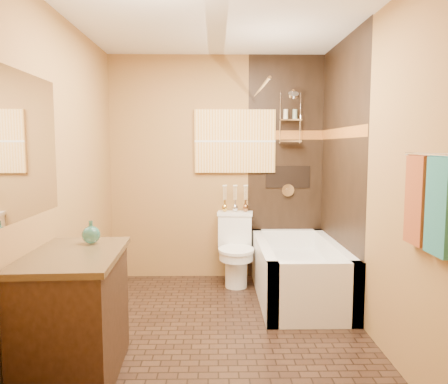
{
  "coord_description": "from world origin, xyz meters",
  "views": [
    {
      "loc": [
        -0.01,
        -3.42,
        1.5
      ],
      "look_at": [
        0.06,
        0.4,
        1.09
      ],
      "focal_mm": 35.0,
      "sensor_mm": 36.0,
      "label": 1
    }
  ],
  "objects_px": {
    "sunset_painting": "(235,141)",
    "bathtub": "(299,276)",
    "vanity": "(75,315)",
    "toilet": "(236,249)"
  },
  "relations": [
    {
      "from": "sunset_painting",
      "to": "bathtub",
      "type": "bearing_deg",
      "value": -50.39
    },
    {
      "from": "vanity",
      "to": "toilet",
      "type": "bearing_deg",
      "value": 57.08
    },
    {
      "from": "toilet",
      "to": "vanity",
      "type": "height_order",
      "value": "vanity"
    },
    {
      "from": "toilet",
      "to": "vanity",
      "type": "bearing_deg",
      "value": -115.04
    },
    {
      "from": "sunset_painting",
      "to": "vanity",
      "type": "bearing_deg",
      "value": -117.35
    },
    {
      "from": "sunset_painting",
      "to": "bathtub",
      "type": "xyz_separation_m",
      "value": [
        0.6,
        -0.73,
        -1.33
      ]
    },
    {
      "from": "bathtub",
      "to": "vanity",
      "type": "height_order",
      "value": "vanity"
    },
    {
      "from": "vanity",
      "to": "sunset_painting",
      "type": "bearing_deg",
      "value": 60.13
    },
    {
      "from": "sunset_painting",
      "to": "toilet",
      "type": "xyz_separation_m",
      "value": [
        -0.0,
        -0.26,
        -1.16
      ]
    },
    {
      "from": "sunset_painting",
      "to": "toilet",
      "type": "distance_m",
      "value": 1.19
    }
  ]
}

